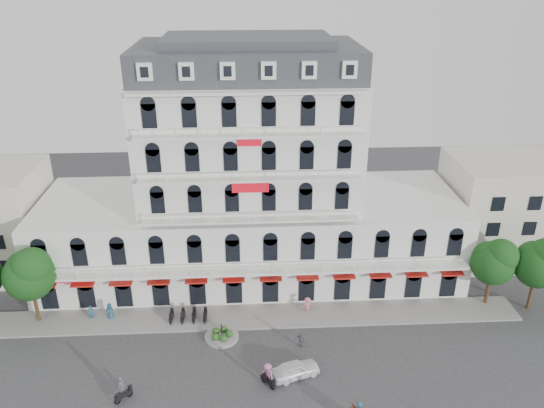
% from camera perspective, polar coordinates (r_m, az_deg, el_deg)
% --- Properties ---
extents(ground, '(120.00, 120.00, 0.00)m').
position_cam_1_polar(ground, '(47.00, -1.80, -18.67)').
color(ground, '#38383A').
rests_on(ground, ground).
extents(sidewalk, '(53.00, 4.00, 0.16)m').
position_cam_1_polar(sidewalk, '(53.84, -2.05, -12.00)').
color(sidewalk, gray).
rests_on(sidewalk, ground).
extents(main_building, '(45.00, 15.00, 25.80)m').
position_cam_1_polar(main_building, '(56.70, -2.40, 1.56)').
color(main_building, silver).
rests_on(main_building, ground).
extents(flank_building_east, '(14.00, 10.00, 12.00)m').
position_cam_1_polar(flank_building_east, '(67.44, 24.04, -0.45)').
color(flank_building_east, beige).
rests_on(flank_building_east, ground).
extents(traffic_island, '(3.20, 3.20, 1.60)m').
position_cam_1_polar(traffic_island, '(51.42, -5.43, -13.91)').
color(traffic_island, gray).
rests_on(traffic_island, ground).
extents(parked_scooter_row, '(4.40, 1.80, 1.10)m').
position_cam_1_polar(parked_scooter_row, '(54.05, -8.95, -12.28)').
color(parked_scooter_row, black).
rests_on(parked_scooter_row, ground).
extents(tree_west_inner, '(4.76, 4.76, 8.25)m').
position_cam_1_polar(tree_west_inner, '(55.04, -24.68, -6.66)').
color(tree_west_inner, '#382314').
rests_on(tree_west_inner, ground).
extents(tree_east_inner, '(4.40, 4.37, 7.57)m').
position_cam_1_polar(tree_east_inner, '(57.26, 22.79, -5.59)').
color(tree_east_inner, '#382314').
rests_on(tree_east_inner, ground).
extents(tree_east_outer, '(4.65, 4.65, 8.05)m').
position_cam_1_polar(tree_east_outer, '(58.19, 26.81, -5.52)').
color(tree_east_outer, '#382314').
rests_on(tree_east_outer, ground).
extents(parked_car, '(4.55, 2.98, 1.44)m').
position_cam_1_polar(parked_car, '(47.12, 2.53, -17.34)').
color(parked_car, white).
rests_on(parked_car, ground).
extents(rider_west, '(1.35, 1.27, 2.37)m').
position_cam_1_polar(rider_west, '(46.40, -15.78, -18.65)').
color(rider_west, black).
rests_on(rider_west, ground).
extents(rider_center, '(1.27, 1.41, 2.30)m').
position_cam_1_polar(rider_center, '(45.90, -0.46, -17.84)').
color(rider_center, black).
rests_on(rider_center, ground).
extents(pedestrian_left, '(0.91, 0.62, 1.80)m').
position_cam_1_polar(pedestrian_left, '(55.44, -17.02, -10.98)').
color(pedestrian_left, navy).
rests_on(pedestrian_left, ground).
extents(pedestrian_mid, '(1.05, 0.85, 1.67)m').
position_cam_1_polar(pedestrian_mid, '(49.92, 3.16, -14.35)').
color(pedestrian_mid, slate).
rests_on(pedestrian_mid, ground).
extents(pedestrian_right, '(1.17, 0.71, 1.76)m').
position_cam_1_polar(pedestrian_right, '(54.09, 3.82, -10.80)').
color(pedestrian_right, '#D7727F').
rests_on(pedestrian_right, ground).
extents(pedestrian_far, '(0.69, 0.62, 1.58)m').
position_cam_1_polar(pedestrian_far, '(55.99, -18.87, -11.02)').
color(pedestrian_far, '#275476').
rests_on(pedestrian_far, ground).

